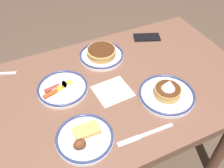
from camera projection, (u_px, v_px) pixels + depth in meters
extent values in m
plane|color=brown|center=(118.00, 164.00, 1.64)|extent=(6.00, 6.00, 0.00)
cube|color=brown|center=(121.00, 88.00, 1.15)|extent=(1.20, 0.76, 0.05)
cylinder|color=brown|center=(166.00, 75.00, 1.75)|extent=(0.06, 0.06, 0.68)
cylinder|color=brown|center=(16.00, 127.00, 1.44)|extent=(0.06, 0.06, 0.68)
cylinder|color=white|center=(63.00, 89.00, 1.10)|extent=(0.22, 0.22, 0.01)
torus|color=navy|center=(62.00, 87.00, 1.09)|extent=(0.22, 0.22, 0.01)
cylinder|color=white|center=(69.00, 83.00, 1.11)|extent=(0.07, 0.07, 0.01)
sphere|color=yellow|center=(69.00, 83.00, 1.11)|extent=(0.03, 0.03, 0.03)
cylinder|color=white|center=(59.00, 86.00, 1.10)|extent=(0.07, 0.07, 0.01)
sphere|color=yellow|center=(60.00, 88.00, 1.08)|extent=(0.03, 0.03, 0.03)
cube|color=brown|center=(52.00, 88.00, 1.09)|extent=(0.07, 0.03, 0.01)
cube|color=#A3441F|center=(54.00, 92.00, 1.07)|extent=(0.10, 0.04, 0.01)
cylinder|color=white|center=(166.00, 96.00, 1.08)|extent=(0.24, 0.24, 0.01)
torus|color=navy|center=(167.00, 94.00, 1.07)|extent=(0.24, 0.24, 0.01)
cylinder|color=tan|center=(167.00, 94.00, 1.07)|extent=(0.11, 0.11, 0.01)
cylinder|color=tan|center=(167.00, 92.00, 1.06)|extent=(0.11, 0.11, 0.01)
cylinder|color=#CA9347|center=(168.00, 90.00, 1.05)|extent=(0.11, 0.11, 0.01)
cylinder|color=#4C2814|center=(168.00, 88.00, 1.04)|extent=(0.10, 0.10, 0.00)
cone|color=white|center=(169.00, 84.00, 1.03)|extent=(0.06, 0.06, 0.04)
cylinder|color=white|center=(102.00, 56.00, 1.27)|extent=(0.22, 0.22, 0.01)
torus|color=navy|center=(102.00, 54.00, 1.26)|extent=(0.22, 0.22, 0.01)
cylinder|color=tan|center=(102.00, 54.00, 1.26)|extent=(0.14, 0.14, 0.01)
cylinder|color=gold|center=(102.00, 52.00, 1.25)|extent=(0.14, 0.14, 0.01)
cylinder|color=tan|center=(102.00, 50.00, 1.24)|extent=(0.15, 0.15, 0.01)
cylinder|color=#4C2814|center=(102.00, 49.00, 1.24)|extent=(0.13, 0.13, 0.00)
cylinder|color=silver|center=(85.00, 139.00, 0.92)|extent=(0.21, 0.21, 0.01)
torus|color=navy|center=(85.00, 137.00, 0.91)|extent=(0.21, 0.21, 0.01)
cube|color=tan|center=(87.00, 130.00, 0.93)|extent=(0.10, 0.06, 0.02)
ellipsoid|color=brown|center=(80.00, 144.00, 0.88)|extent=(0.04, 0.03, 0.03)
ellipsoid|color=brown|center=(81.00, 146.00, 0.88)|extent=(0.04, 0.03, 0.03)
ellipsoid|color=brown|center=(80.00, 144.00, 0.88)|extent=(0.05, 0.04, 0.04)
cube|color=black|center=(147.00, 37.00, 1.39)|extent=(0.16, 0.12, 0.01)
cube|color=white|center=(113.00, 91.00, 1.10)|extent=(0.16, 0.15, 0.00)
cube|color=silver|center=(150.00, 133.00, 0.94)|extent=(0.20, 0.02, 0.01)
cube|color=silver|center=(129.00, 141.00, 0.92)|extent=(0.09, 0.02, 0.00)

